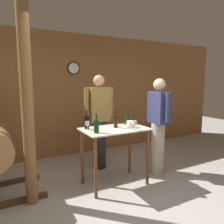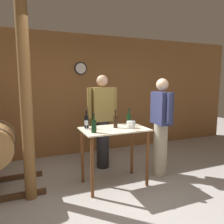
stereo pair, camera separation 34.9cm
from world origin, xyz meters
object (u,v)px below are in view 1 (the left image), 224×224
Objects in this scene: wine_glass_near_left at (87,124)px; ice_bucket at (131,124)px; wine_bottle_left at (96,126)px; wine_bottle_right at (127,119)px; person_host at (99,120)px; wine_bottle_far_left at (87,122)px; wine_glass_near_center at (134,123)px; wine_bottle_center at (116,121)px; person_visitor_with_scarf at (158,124)px; wooden_post at (27,106)px.

ice_bucket is (0.69, -0.16, -0.04)m from wine_glass_near_left.
wine_glass_near_left is at bearing 100.78° from wine_bottle_left.
wine_bottle_right is 0.64m from person_host.
wine_glass_near_center is (0.60, -0.44, 0.00)m from wine_bottle_far_left.
wine_bottle_center is 0.70m from person_host.
wine_bottle_far_left is at bearing 177.78° from wine_bottle_right.
person_host is at bearing 51.95° from wine_glass_near_left.
person_host is at bearing 97.46° from wine_glass_near_center.
wine_bottle_left is 0.46m from wine_bottle_center.
wine_bottle_far_left is at bearing 159.22° from ice_bucket.
person_host is at bearing 103.29° from ice_bucket.
wine_bottle_left is at bearing -173.27° from ice_bucket.
person_host is 1.09m from person_visitor_with_scarf.
wine_bottle_left is 0.59m from wine_glass_near_center.
wooden_post is 1.52× the size of person_host.
person_visitor_with_scarf is (1.29, -0.18, -0.13)m from wine_bottle_far_left.
wooden_post is at bearing 178.63° from person_visitor_with_scarf.
wine_bottle_far_left is 0.09m from wine_glass_near_left.
person_host is (0.03, 0.69, -0.09)m from wine_bottle_center.
wine_bottle_center is (0.44, -0.14, -0.00)m from wine_bottle_far_left.
wine_bottle_center is 1.01× the size of wine_bottle_right.
wine_glass_near_center is (1.48, -0.32, -0.31)m from wooden_post.
ice_bucket is at bearing -25.48° from wine_bottle_center.
wooden_post is at bearing -177.64° from wine_glass_near_left.
wine_glass_near_left is at bearing 176.23° from person_visitor_with_scarf.
wine_bottle_right is at bearing 4.49° from wine_glass_near_left.
wine_bottle_far_left is 1.02× the size of wine_bottle_right.
person_host reaches higher than wine_glass_near_left.
wine_bottle_left is at bearing -12.74° from wooden_post.
wine_bottle_right is 2.12× the size of wine_glass_near_left.
wine_bottle_center is at bearing 154.52° from ice_bucket.
wine_bottle_left is at bearing -173.27° from person_visitor_with_scarf.
wooden_post is 2.21m from person_visitor_with_scarf.
wine_bottle_far_left is 1.01× the size of wine_bottle_center.
wine_bottle_center is 0.32m from wine_bottle_right.
wine_bottle_center is 0.16× the size of person_host.
wooden_post is 0.97m from wine_bottle_left.
person_visitor_with_scarf is (1.32, -0.09, -0.12)m from wine_glass_near_left.
wine_glass_near_center is 0.08× the size of person_host.
wooden_post is 1.58× the size of person_visitor_with_scarf.
wine_bottle_right reaches higher than wine_glass_near_left.
wine_glass_near_center is (0.58, -0.11, 0.01)m from wine_bottle_left.
wine_glass_near_left is (-0.03, -0.09, -0.01)m from wine_bottle_far_left.
wine_bottle_left reaches higher than ice_bucket.
wine_bottle_center is 0.17× the size of person_visitor_with_scarf.
wine_bottle_right is at bearing 165.19° from person_visitor_with_scarf.
wine_bottle_center reaches higher than ice_bucket.
wine_glass_near_left is 0.08× the size of person_host.
wine_glass_near_left is 1.33m from person_visitor_with_scarf.
wine_glass_near_center is at bearing -12.06° from wooden_post.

